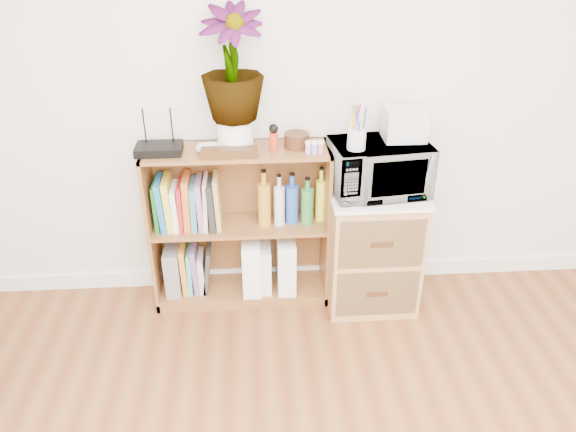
{
  "coord_description": "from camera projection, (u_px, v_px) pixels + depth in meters",
  "views": [
    {
      "loc": [
        -0.27,
        -0.67,
        2.07
      ],
      "look_at": [
        -0.09,
        1.95,
        0.62
      ],
      "focal_mm": 35.0,
      "sensor_mm": 36.0,
      "label": 1
    }
  ],
  "objects": [
    {
      "name": "skirting_board",
      "position": [
        299.0,
        272.0,
        3.54
      ],
      "size": [
        4.0,
        0.02,
        0.1
      ],
      "primitive_type": "cube",
      "color": "white",
      "rests_on": "ground"
    },
    {
      "name": "plant_pot",
      "position": [
        235.0,
        134.0,
        2.94
      ],
      "size": [
        0.19,
        0.19,
        0.16
      ],
      "primitive_type": "cylinder",
      "color": "white",
      "rests_on": "bookshelf"
    },
    {
      "name": "magazine_holder_mid",
      "position": [
        263.0,
        266.0,
        3.31
      ],
      "size": [
        0.09,
        0.23,
        0.28
      ],
      "primitive_type": "cube",
      "color": "white",
      "rests_on": "bookshelf"
    },
    {
      "name": "pen_cup",
      "position": [
        357.0,
        139.0,
        2.81
      ],
      "size": [
        0.09,
        0.09,
        0.1
      ],
      "primitive_type": "cylinder",
      "color": "silver",
      "rests_on": "microwave"
    },
    {
      "name": "small_appliance",
      "position": [
        404.0,
        124.0,
        2.92
      ],
      "size": [
        0.21,
        0.18,
        0.17
      ],
      "primitive_type": "cube",
      "color": "silver",
      "rests_on": "microwave"
    },
    {
      "name": "microwave",
      "position": [
        379.0,
        168.0,
        2.97
      ],
      "size": [
        0.54,
        0.4,
        0.28
      ],
      "primitive_type": "imported",
      "rotation": [
        0.0,
        0.0,
        0.12
      ],
      "color": "silver",
      "rests_on": "wicker_unit"
    },
    {
      "name": "liquor_bottles",
      "position": [
        297.0,
        198.0,
        3.12
      ],
      "size": [
        0.46,
        0.07,
        0.32
      ],
      "color": "#BC8623",
      "rests_on": "bookshelf"
    },
    {
      "name": "kokeshi_doll",
      "position": [
        274.0,
        142.0,
        2.91
      ],
      "size": [
        0.05,
        0.05,
        0.1
      ],
      "primitive_type": "cylinder",
      "color": "#B03315",
      "rests_on": "bookshelf"
    },
    {
      "name": "cookbooks",
      "position": [
        188.0,
        203.0,
        3.09
      ],
      "size": [
        0.36,
        0.2,
        0.3
      ],
      "color": "#1A6322",
      "rests_on": "bookshelf"
    },
    {
      "name": "lower_books",
      "position": [
        196.0,
        268.0,
        3.3
      ],
      "size": [
        0.18,
        0.19,
        0.3
      ],
      "color": "orange",
      "rests_on": "bookshelf"
    },
    {
      "name": "bookshelf",
      "position": [
        240.0,
        227.0,
        3.19
      ],
      "size": [
        1.0,
        0.3,
        0.95
      ],
      "primitive_type": "cube",
      "color": "brown",
      "rests_on": "ground"
    },
    {
      "name": "wooden_bowl",
      "position": [
        297.0,
        140.0,
        2.97
      ],
      "size": [
        0.13,
        0.13,
        0.08
      ],
      "primitive_type": "cylinder",
      "color": "#341F0E",
      "rests_on": "bookshelf"
    },
    {
      "name": "trinket_box",
      "position": [
        229.0,
        153.0,
        2.86
      ],
      "size": [
        0.29,
        0.07,
        0.05
      ],
      "primitive_type": "cube",
      "color": "#351D0E",
      "rests_on": "bookshelf"
    },
    {
      "name": "potted_plant",
      "position": [
        232.0,
        64.0,
        2.76
      ],
      "size": [
        0.32,
        0.32,
        0.57
      ],
      "primitive_type": "imported",
      "color": "#3C7C31",
      "rests_on": "plant_pot"
    },
    {
      "name": "file_box",
      "position": [
        174.0,
        268.0,
        3.29
      ],
      "size": [
        0.09,
        0.23,
        0.28
      ],
      "primitive_type": "cube",
      "color": "slate",
      "rests_on": "bookshelf"
    },
    {
      "name": "magazine_holder_left",
      "position": [
        251.0,
        262.0,
        3.3
      ],
      "size": [
        0.11,
        0.27,
        0.34
      ],
      "primitive_type": "cube",
      "color": "white",
      "rests_on": "bookshelf"
    },
    {
      "name": "magazine_holder_right",
      "position": [
        286.0,
        262.0,
        3.31
      ],
      "size": [
        0.1,
        0.26,
        0.33
      ],
      "primitive_type": "cube",
      "color": "white",
      "rests_on": "bookshelf"
    },
    {
      "name": "router",
      "position": [
        159.0,
        149.0,
        2.91
      ],
      "size": [
        0.24,
        0.16,
        0.04
      ],
      "primitive_type": "cube",
      "color": "black",
      "rests_on": "bookshelf"
    },
    {
      "name": "wicker_unit",
      "position": [
        371.0,
        248.0,
        3.23
      ],
      "size": [
        0.5,
        0.45,
        0.7
      ],
      "primitive_type": "cube",
      "color": "#9E7542",
      "rests_on": "ground"
    },
    {
      "name": "paint_jars",
      "position": [
        314.0,
        148.0,
        2.89
      ],
      "size": [
        0.12,
        0.04,
        0.06
      ],
      "primitive_type": "cube",
      "color": "pink",
      "rests_on": "bookshelf"
    },
    {
      "name": "white_bowl",
      "position": [
        208.0,
        149.0,
        2.92
      ],
      "size": [
        0.13,
        0.13,
        0.03
      ],
      "primitive_type": "imported",
      "color": "silver",
      "rests_on": "bookshelf"
    }
  ]
}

